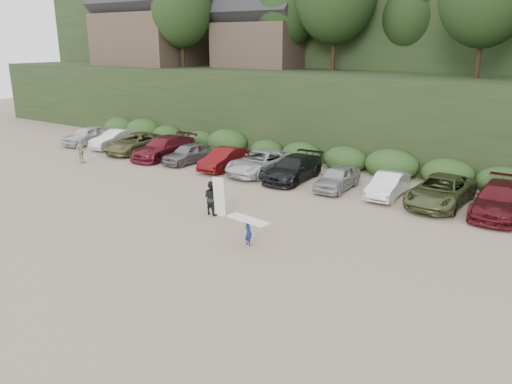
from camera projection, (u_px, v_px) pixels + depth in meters
The scene contains 6 objects.
ground at pixel (189, 227), 23.41m from camera, with size 120.00×120.00×0.00m, color tan.
hillside_backdrop at pixel (431, 11), 48.56m from camera, with size 90.00×41.50×28.00m.
parked_cars at pixel (276, 165), 31.91m from camera, with size 39.54×6.05×1.61m.
distant_walker at pixel (81, 151), 35.54m from camera, with size 1.01×0.42×1.72m, color #ACA992.
child_surfer at pixel (248, 227), 21.17m from camera, with size 2.04×0.81×1.19m.
adult_surfer at pixel (212, 198), 24.91m from camera, with size 1.32×0.73×2.06m.
Camera 1 is at (15.08, -16.22, 8.39)m, focal length 35.00 mm.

